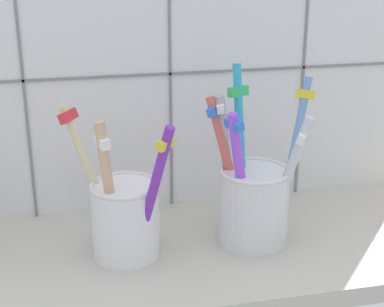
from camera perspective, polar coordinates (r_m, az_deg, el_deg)
counter_slab at (r=63.56cm, az=-0.08°, el=-9.71°), size 64.00×22.00×2.00cm
tile_wall_back at (r=67.61cm, az=-2.33°, el=11.52°), size 64.00×2.20×45.00cm
toothbrush_cup_left at (r=59.63cm, az=-6.41°, el=-5.99°), size 10.45×9.00×15.38cm
toothbrush_cup_right at (r=62.23cm, az=5.98°, el=-4.30°), size 12.39×8.32×18.73cm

